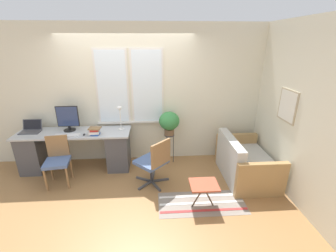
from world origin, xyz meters
TOP-DOWN VIEW (x-y plane):
  - ground_plane at (0.00, 0.00)m, footprint 14.00×14.00m
  - wall_back_with_window at (0.00, 0.68)m, footprint 9.00×0.12m
  - wall_right_with_picture at (2.66, -0.00)m, footprint 0.08×9.00m
  - desk at (-1.03, 0.30)m, footprint 2.09×0.60m
  - laptop at (-1.82, 0.38)m, footprint 0.35×0.27m
  - monitor at (-1.12, 0.40)m, footprint 0.40×0.22m
  - keyboard at (-1.09, 0.14)m, footprint 0.44×0.13m
  - mouse at (-0.78, 0.13)m, footprint 0.04×0.06m
  - desk_lamp at (-0.15, 0.38)m, footprint 0.12×0.12m
  - book_stack at (-0.60, 0.15)m, footprint 0.22×0.18m
  - desk_chair_wooden at (-1.20, -0.16)m, footprint 0.44×0.45m
  - office_chair_swivel at (0.47, -0.33)m, footprint 0.66×0.66m
  - couch_loveseat at (2.12, -0.21)m, footprint 0.82×1.25m
  - plant_stand at (0.78, 0.40)m, footprint 0.20×0.20m
  - potted_plant at (0.78, 0.40)m, footprint 0.40×0.40m
  - floor_rug_striped at (1.20, -0.89)m, footprint 1.35×0.59m
  - folding_stool at (1.20, -0.95)m, footprint 0.41×0.35m

SIDE VIEW (x-z plane):
  - ground_plane at x=0.00m, z-range 0.00..0.00m
  - floor_rug_striped at x=1.20m, z-range 0.00..0.01m
  - couch_loveseat at x=2.12m, z-range -0.12..0.66m
  - folding_stool at x=1.20m, z-range 0.16..0.56m
  - desk at x=-1.03m, z-range 0.03..0.80m
  - office_chair_swivel at x=0.47m, z-range 0.02..0.88m
  - desk_chair_wooden at x=-1.20m, z-range 0.04..0.88m
  - plant_stand at x=0.78m, z-range 0.21..0.84m
  - keyboard at x=-1.09m, z-range 0.77..0.79m
  - mouse at x=-0.78m, z-range 0.77..0.80m
  - laptop at x=-1.82m, z-range 0.71..0.92m
  - book_stack at x=-0.60m, z-range 0.77..0.91m
  - potted_plant at x=0.78m, z-range 0.67..1.13m
  - monitor at x=-1.12m, z-range 0.77..1.25m
  - desk_lamp at x=-0.15m, z-range 0.86..1.33m
  - wall_right_with_picture at x=2.66m, z-range 0.00..2.70m
  - wall_back_with_window at x=0.00m, z-range 0.00..2.70m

